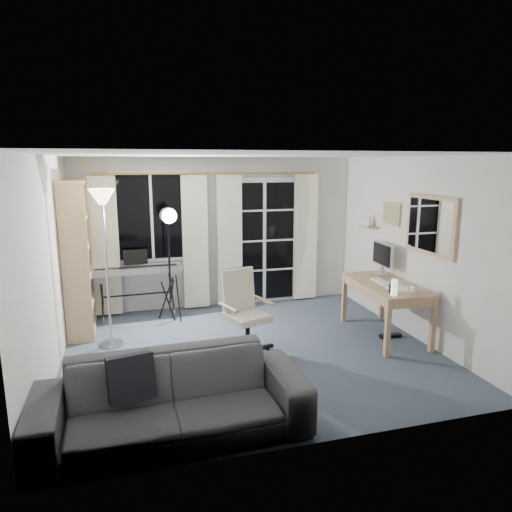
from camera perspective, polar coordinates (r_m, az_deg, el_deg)
The scene contains 17 objects.
floor at distance 5.84m, azimuth -0.64°, elevation -11.86°, with size 4.50×4.00×0.02m, color #353E4E.
window at distance 7.20m, azimuth -12.92°, elevation 4.81°, with size 1.20×0.08×1.40m.
french_door at distance 7.57m, azimuth 0.98°, elevation 1.79°, with size 1.32×0.09×2.11m.
curtains at distance 7.27m, azimuth -5.54°, elevation 1.87°, with size 3.60×0.07×2.13m.
bookshelf at distance 6.65m, azimuth -21.72°, elevation -0.67°, with size 0.37×0.99×2.10m.
torchiere_lamp at distance 5.89m, azimuth -18.53°, elevation 4.18°, with size 0.36×0.36×2.01m.
keyboard_piano at distance 7.05m, azimuth -14.72°, elevation -1.79°, with size 1.34×0.68×0.96m.
studio_light at distance 6.63m, azimuth -10.85°, elevation 3.34°, with size 0.33×0.34×1.73m.
office_chair at distance 5.59m, azimuth -1.75°, elevation -6.09°, with size 0.73×0.69×1.05m.
desk at distance 6.36m, azimuth 15.91°, elevation -4.07°, with size 0.76×1.41×0.74m.
monitor at distance 6.75m, azimuth 15.54°, elevation 0.07°, with size 0.18×0.53×0.46m.
desk_clutter at distance 6.16m, azimuth 16.41°, elevation -5.26°, with size 0.46×0.83×0.93m.
mug at distance 5.97m, azimuth 19.30°, elevation -3.79°, with size 0.12×0.10×0.12m, color silver.
wall_mirror at distance 6.07m, azimuth 21.00°, elevation 3.59°, with size 0.04×0.94×0.74m.
framed_print at distance 6.80m, azimuth 16.59°, elevation 5.09°, with size 0.03×0.42×0.32m.
wall_shelf at distance 7.22m, azimuth 13.94°, elevation 4.04°, with size 0.16×0.30×0.18m.
sofa at distance 4.09m, azimuth -10.48°, elevation -15.74°, with size 2.32×0.75×0.90m.
Camera 1 is at (-1.38, -5.18, 2.31)m, focal length 32.00 mm.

